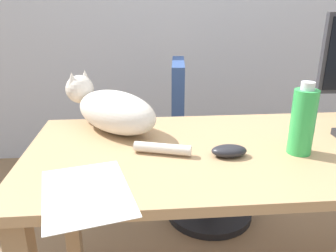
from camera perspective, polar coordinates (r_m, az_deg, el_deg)
The scene contains 6 objects.
desk at distance 1.22m, azimuth 18.14°, elevation -7.30°, with size 1.67×0.66×0.71m.
office_chair at distance 1.84m, azimuth 5.83°, elevation -5.00°, with size 0.48×0.48×0.88m.
cat at distance 1.24m, azimuth -9.55°, elevation 2.84°, with size 0.45×0.46×0.20m.
computer_mouse at distance 1.05m, azimuth 10.34°, elevation -4.17°, with size 0.11×0.06×0.04m, color #232328.
paper_sheet at distance 0.88m, azimuth -13.70°, elevation -10.84°, with size 0.21×0.30×0.00m, color white.
water_bottle at distance 1.11m, azimuth 21.93°, elevation 0.79°, with size 0.07×0.07×0.23m.
Camera 1 is at (-0.46, -0.99, 1.15)m, focal length 35.87 mm.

